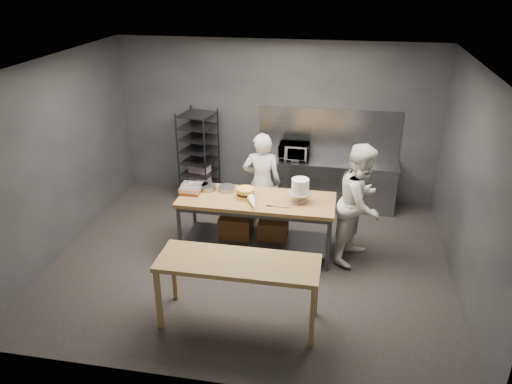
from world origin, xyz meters
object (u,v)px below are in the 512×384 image
at_px(work_table, 255,217).
at_px(chef_behind, 262,183).
at_px(near_counter, 238,267).
at_px(speed_rack, 199,156).
at_px(chef_right, 361,204).
at_px(microwave, 294,151).
at_px(frosted_cake_stand, 300,188).
at_px(layer_cake, 245,193).

distance_m(work_table, chef_behind, 0.74).
distance_m(work_table, near_counter, 1.80).
relative_size(speed_rack, chef_right, 0.94).
bearing_deg(microwave, chef_behind, -109.58).
xyz_separation_m(microwave, frosted_cake_stand, (0.30, -1.86, 0.11)).
distance_m(chef_behind, frosted_cake_stand, 1.04).
height_order(work_table, chef_behind, chef_behind).
height_order(near_counter, frosted_cake_stand, frosted_cake_stand).
height_order(near_counter, chef_behind, chef_behind).
xyz_separation_m(work_table, speed_rack, (-1.40, 1.74, 0.28)).
xyz_separation_m(speed_rack, layer_cake, (1.27, -1.78, 0.14)).
distance_m(frosted_cake_stand, layer_cake, 0.85).
bearing_deg(layer_cake, speed_rack, 125.47).
xyz_separation_m(chef_behind, frosted_cake_stand, (0.70, -0.72, 0.29)).
bearing_deg(frosted_cake_stand, chef_right, 5.37).
xyz_separation_m(chef_right, layer_cake, (-1.74, -0.09, 0.07)).
height_order(chef_right, frosted_cake_stand, chef_right).
bearing_deg(frosted_cake_stand, speed_rack, 139.81).
bearing_deg(near_counter, frosted_cake_stand, 71.82).
xyz_separation_m(chef_behind, layer_cake, (-0.13, -0.72, 0.13)).
xyz_separation_m(chef_behind, chef_right, (1.61, -0.63, 0.06)).
bearing_deg(work_table, near_counter, -85.96).
xyz_separation_m(near_counter, microwave, (0.27, 3.60, 0.24)).
bearing_deg(speed_rack, layer_cake, -54.53).
xyz_separation_m(chef_behind, microwave, (0.41, 1.14, 0.18)).
bearing_deg(near_counter, work_table, 94.04).
xyz_separation_m(speed_rack, chef_right, (3.01, -1.69, 0.08)).
bearing_deg(chef_right, near_counter, 163.95).
bearing_deg(microwave, work_table, -102.39).
height_order(chef_behind, frosted_cake_stand, chef_behind).
height_order(speed_rack, chef_right, chef_right).
relative_size(chef_behind, frosted_cake_stand, 4.63).
xyz_separation_m(work_table, layer_cake, (-0.14, -0.04, 0.43)).
relative_size(speed_rack, microwave, 3.23).
bearing_deg(frosted_cake_stand, work_table, 177.14).
bearing_deg(chef_behind, speed_rack, -43.19).
relative_size(near_counter, microwave, 3.69).
height_order(chef_right, layer_cake, chef_right).
distance_m(chef_right, frosted_cake_stand, 0.94).
bearing_deg(work_table, chef_right, 1.79).
relative_size(chef_behind, layer_cake, 6.34).
relative_size(chef_behind, microwave, 3.21).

